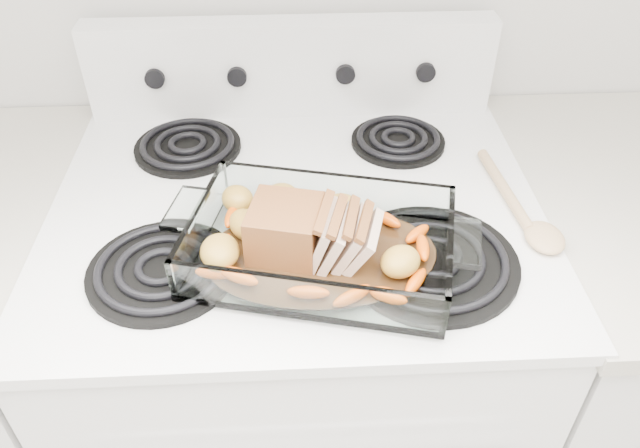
{
  "coord_description": "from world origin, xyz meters",
  "views": [
    {
      "loc": [
        -0.0,
        0.85,
        1.55
      ],
      "look_at": [
        0.03,
        1.52,
        0.99
      ],
      "focal_mm": 35.0,
      "sensor_mm": 36.0,
      "label": 1
    }
  ],
  "objects_px": {
    "counter_right": "(612,364)",
    "electric_range": "(301,372)",
    "baking_dish": "(321,249)",
    "pork_roast": "(302,235)"
  },
  "relations": [
    {
      "from": "counter_right",
      "to": "baking_dish",
      "type": "bearing_deg",
      "value": -166.47
    },
    {
      "from": "counter_right",
      "to": "pork_roast",
      "type": "distance_m",
      "value": 0.85
    },
    {
      "from": "counter_right",
      "to": "baking_dish",
      "type": "xyz_separation_m",
      "value": [
        -0.63,
        -0.15,
        0.5
      ]
    },
    {
      "from": "baking_dish",
      "to": "pork_roast",
      "type": "xyz_separation_m",
      "value": [
        -0.03,
        0.0,
        0.03
      ]
    },
    {
      "from": "electric_range",
      "to": "baking_dish",
      "type": "relative_size",
      "value": 3.14
    },
    {
      "from": "counter_right",
      "to": "electric_range",
      "type": "bearing_deg",
      "value": 179.9
    },
    {
      "from": "pork_roast",
      "to": "baking_dish",
      "type": "bearing_deg",
      "value": 4.08
    },
    {
      "from": "counter_right",
      "to": "pork_roast",
      "type": "xyz_separation_m",
      "value": [
        -0.66,
        -0.15,
        0.52
      ]
    },
    {
      "from": "counter_right",
      "to": "baking_dish",
      "type": "height_order",
      "value": "baking_dish"
    },
    {
      "from": "baking_dish",
      "to": "pork_roast",
      "type": "relative_size",
      "value": 1.99
    }
  ]
}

